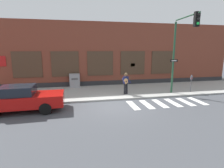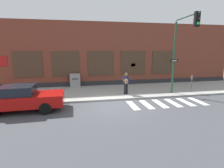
{
  "view_description": "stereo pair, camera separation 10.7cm",
  "coord_description": "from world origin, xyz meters",
  "px_view_note": "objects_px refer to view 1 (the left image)",
  "views": [
    {
      "loc": [
        -2.32,
        -10.5,
        3.58
      ],
      "look_at": [
        0.16,
        1.49,
        1.15
      ],
      "focal_mm": 28.0,
      "sensor_mm": 36.0,
      "label": 1
    },
    {
      "loc": [
        -2.21,
        -10.52,
        3.58
      ],
      "look_at": [
        0.16,
        1.49,
        1.15
      ],
      "focal_mm": 28.0,
      "sensor_mm": 36.0,
      "label": 2
    }
  ],
  "objects_px": {
    "busker": "(126,82)",
    "traffic_light": "(182,43)",
    "red_car": "(22,99)",
    "parking_meter": "(191,81)",
    "utility_box": "(75,81)"
  },
  "relations": [
    {
      "from": "utility_box",
      "to": "red_car",
      "type": "bearing_deg",
      "value": -117.83
    },
    {
      "from": "red_car",
      "to": "utility_box",
      "type": "height_order",
      "value": "red_car"
    },
    {
      "from": "parking_meter",
      "to": "utility_box",
      "type": "xyz_separation_m",
      "value": [
        -9.41,
        3.83,
        -0.31
      ]
    },
    {
      "from": "red_car",
      "to": "busker",
      "type": "height_order",
      "value": "busker"
    },
    {
      "from": "utility_box",
      "to": "busker",
      "type": "bearing_deg",
      "value": -41.27
    },
    {
      "from": "utility_box",
      "to": "traffic_light",
      "type": "bearing_deg",
      "value": -32.27
    },
    {
      "from": "utility_box",
      "to": "parking_meter",
      "type": "bearing_deg",
      "value": -22.13
    },
    {
      "from": "busker",
      "to": "red_car",
      "type": "bearing_deg",
      "value": -162.22
    },
    {
      "from": "traffic_light",
      "to": "red_car",
      "type": "bearing_deg",
      "value": -175.36
    },
    {
      "from": "parking_meter",
      "to": "utility_box",
      "type": "distance_m",
      "value": 10.17
    },
    {
      "from": "red_car",
      "to": "parking_meter",
      "type": "bearing_deg",
      "value": 8.48
    },
    {
      "from": "red_car",
      "to": "busker",
      "type": "bearing_deg",
      "value": 17.78
    },
    {
      "from": "parking_meter",
      "to": "red_car",
      "type": "bearing_deg",
      "value": -171.52
    },
    {
      "from": "busker",
      "to": "traffic_light",
      "type": "relative_size",
      "value": 0.29
    },
    {
      "from": "red_car",
      "to": "traffic_light",
      "type": "distance_m",
      "value": 11.15
    }
  ]
}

